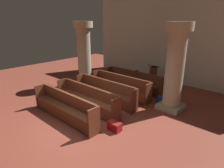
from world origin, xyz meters
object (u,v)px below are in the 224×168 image
object	(u,v)px
pew_row_0	(133,80)
pew_row_1	(120,85)
pew_row_3	(86,98)
lectern	(153,77)
pillar_aisle_side	(175,66)
pew_row_2	(105,91)
kneeler_box_red	(114,126)
kneeler_box_blue	(162,100)
hymn_book	(137,71)
pew_row_4	(64,106)
pillar_far_side	(84,53)

from	to	relation	value
pew_row_0	pew_row_1	size ratio (longest dim) A/B	1.00
pew_row_3	lectern	xyz separation A→B (m)	(0.38, 4.14, -0.02)
pew_row_1	pillar_aisle_side	xyz separation A→B (m)	(2.33, 0.22, 1.18)
pew_row_2	kneeler_box_red	world-z (taller)	pew_row_2
kneeler_box_blue	pew_row_0	bearing A→B (deg)	165.06
kneeler_box_blue	kneeler_box_red	world-z (taller)	kneeler_box_red
hymn_book	pew_row_1	bearing A→B (deg)	-92.94
pew_row_4	kneeler_box_red	xyz separation A→B (m)	(1.73, 0.59, -0.34)
pew_row_2	kneeler_box_red	size ratio (longest dim) A/B	7.20
pillar_aisle_side	pillar_far_side	world-z (taller)	same
pew_row_1	kneeler_box_red	xyz separation A→B (m)	(1.73, -2.33, -0.34)
pew_row_3	hymn_book	world-z (taller)	hymn_book
pew_row_0	hymn_book	bearing A→B (deg)	72.62
pillar_aisle_side	pew_row_2	bearing A→B (deg)	-152.87
pew_row_1	hymn_book	distance (m)	1.24
pillar_aisle_side	kneeler_box_red	bearing A→B (deg)	-103.26
pillar_far_side	kneeler_box_red	xyz separation A→B (m)	(4.01, -2.26, -1.52)
hymn_book	lectern	bearing A→B (deg)	72.65
pew_row_3	pew_row_0	bearing A→B (deg)	90.00
hymn_book	pew_row_4	bearing A→B (deg)	-90.84
pew_row_2	pew_row_3	xyz separation A→B (m)	(0.00, -0.97, 0.00)
pew_row_0	pillar_aisle_side	size ratio (longest dim) A/B	0.96
pew_row_2	lectern	xyz separation A→B (m)	(0.38, 3.17, -0.02)
pew_row_4	lectern	distance (m)	5.13
lectern	pew_row_3	bearing A→B (deg)	-95.26
pew_row_0	pillar_aisle_side	xyz separation A→B (m)	(2.33, -0.76, 1.18)
pillar_far_side	hymn_book	distance (m)	2.75
pew_row_0	kneeler_box_red	bearing A→B (deg)	-62.40
pew_row_1	pew_row_3	world-z (taller)	same
pew_row_3	kneeler_box_blue	world-z (taller)	pew_row_3
pillar_aisle_side	kneeler_box_blue	distance (m)	1.63
pew_row_0	pew_row_3	xyz separation A→B (m)	(0.00, -2.92, 0.00)
pillar_far_side	kneeler_box_blue	world-z (taller)	pillar_far_side
lectern	pillar_far_side	bearing A→B (deg)	-139.54
pew_row_0	pew_row_1	distance (m)	0.97
pew_row_3	hymn_book	xyz separation A→B (m)	(0.06, 3.11, 0.42)
kneeler_box_red	pillar_far_side	bearing A→B (deg)	150.61
hymn_book	kneeler_box_blue	size ratio (longest dim) A/B	0.63
hymn_book	kneeler_box_blue	distance (m)	2.03
hymn_book	kneeler_box_red	distance (m)	3.95
pew_row_1	kneeler_box_red	bearing A→B (deg)	-53.46
pew_row_4	kneeler_box_blue	distance (m)	3.88
pillar_far_side	hymn_book	bearing A→B (deg)	27.93
pew_row_2	kneeler_box_blue	world-z (taller)	pew_row_2
pew_row_2	kneeler_box_red	xyz separation A→B (m)	(1.73, -1.36, -0.34)
pew_row_1	kneeler_box_red	world-z (taller)	pew_row_1
pew_row_4	hymn_book	world-z (taller)	hymn_book
pew_row_3	kneeler_box_blue	xyz separation A→B (m)	(1.81, 2.44, -0.35)
pew_row_1	lectern	xyz separation A→B (m)	(0.38, 2.19, -0.02)
pew_row_1	kneeler_box_blue	xyz separation A→B (m)	(1.81, 0.49, -0.35)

